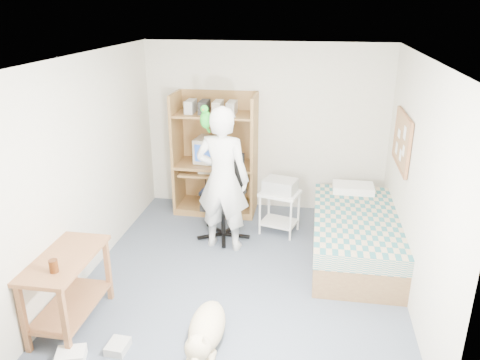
{
  "coord_description": "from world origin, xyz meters",
  "views": [
    {
      "loc": [
        0.72,
        -4.75,
        3.01
      ],
      "look_at": [
        -0.11,
        0.31,
        1.05
      ],
      "focal_mm": 35.0,
      "sensor_mm": 36.0,
      "label": 1
    }
  ],
  "objects_px": {
    "printer_cart": "(280,206)",
    "person": "(223,180)",
    "bed": "(355,235)",
    "dog": "(206,330)",
    "office_chair": "(224,208)",
    "computer_hutch": "(216,159)",
    "side_desk": "(67,280)"
  },
  "relations": [
    {
      "from": "computer_hutch",
      "to": "printer_cart",
      "type": "xyz_separation_m",
      "value": [
        1.01,
        -0.63,
        -0.42
      ]
    },
    {
      "from": "bed",
      "to": "dog",
      "type": "relative_size",
      "value": 1.97
    },
    {
      "from": "computer_hutch",
      "to": "person",
      "type": "bearing_deg",
      "value": -73.93
    },
    {
      "from": "person",
      "to": "office_chair",
      "type": "bearing_deg",
      "value": -75.82
    },
    {
      "from": "bed",
      "to": "dog",
      "type": "xyz_separation_m",
      "value": [
        -1.46,
        -1.91,
        -0.12
      ]
    },
    {
      "from": "printer_cart",
      "to": "person",
      "type": "bearing_deg",
      "value": -128.04
    },
    {
      "from": "person",
      "to": "dog",
      "type": "height_order",
      "value": "person"
    },
    {
      "from": "dog",
      "to": "printer_cart",
      "type": "height_order",
      "value": "printer_cart"
    },
    {
      "from": "bed",
      "to": "dog",
      "type": "distance_m",
      "value": 2.41
    },
    {
      "from": "side_desk",
      "to": "person",
      "type": "distance_m",
      "value": 2.2
    },
    {
      "from": "side_desk",
      "to": "dog",
      "type": "distance_m",
      "value": 1.43
    },
    {
      "from": "computer_hutch",
      "to": "side_desk",
      "type": "xyz_separation_m",
      "value": [
        -0.85,
        -2.94,
        -0.33
      ]
    },
    {
      "from": "side_desk",
      "to": "printer_cart",
      "type": "bearing_deg",
      "value": 51.12
    },
    {
      "from": "dog",
      "to": "office_chair",
      "type": "bearing_deg",
      "value": 95.18
    },
    {
      "from": "side_desk",
      "to": "dog",
      "type": "height_order",
      "value": "side_desk"
    },
    {
      "from": "side_desk",
      "to": "person",
      "type": "xyz_separation_m",
      "value": [
        1.18,
        1.8,
        0.44
      ]
    },
    {
      "from": "computer_hutch",
      "to": "side_desk",
      "type": "height_order",
      "value": "computer_hutch"
    },
    {
      "from": "bed",
      "to": "side_desk",
      "type": "bearing_deg",
      "value": -147.5
    },
    {
      "from": "computer_hutch",
      "to": "office_chair",
      "type": "relative_size",
      "value": 1.6
    },
    {
      "from": "person",
      "to": "dog",
      "type": "distance_m",
      "value": 2.06
    },
    {
      "from": "office_chair",
      "to": "printer_cart",
      "type": "bearing_deg",
      "value": 21.68
    },
    {
      "from": "side_desk",
      "to": "person",
      "type": "bearing_deg",
      "value": 56.8
    },
    {
      "from": "office_chair",
      "to": "person",
      "type": "relative_size",
      "value": 0.6
    },
    {
      "from": "bed",
      "to": "office_chair",
      "type": "xyz_separation_m",
      "value": [
        -1.72,
        0.29,
        0.11
      ]
    },
    {
      "from": "side_desk",
      "to": "dog",
      "type": "xyz_separation_m",
      "value": [
        1.39,
        -0.1,
        -0.33
      ]
    },
    {
      "from": "side_desk",
      "to": "printer_cart",
      "type": "height_order",
      "value": "side_desk"
    },
    {
      "from": "office_chair",
      "to": "side_desk",
      "type": "bearing_deg",
      "value": -112.01
    },
    {
      "from": "person",
      "to": "printer_cart",
      "type": "height_order",
      "value": "person"
    },
    {
      "from": "office_chair",
      "to": "person",
      "type": "height_order",
      "value": "person"
    },
    {
      "from": "bed",
      "to": "printer_cart",
      "type": "xyz_separation_m",
      "value": [
        -0.99,
        0.5,
        0.11
      ]
    },
    {
      "from": "printer_cart",
      "to": "dog",
      "type": "bearing_deg",
      "value": -86.01
    },
    {
      "from": "office_chair",
      "to": "dog",
      "type": "xyz_separation_m",
      "value": [
        0.25,
        -2.21,
        -0.23
      ]
    }
  ]
}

